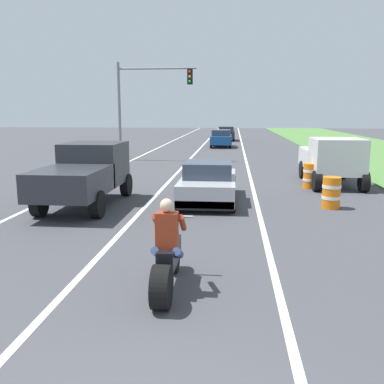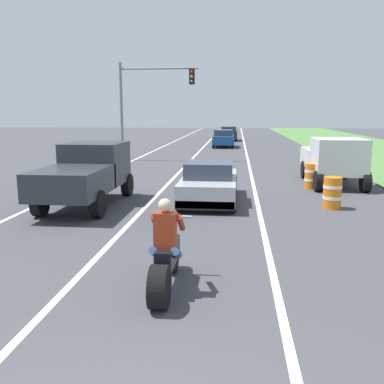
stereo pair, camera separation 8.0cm
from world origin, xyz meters
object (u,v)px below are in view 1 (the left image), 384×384
at_px(pickup_truck_left_lane_dark_grey, 86,172).
at_px(construction_barrel_nearest, 331,193).
at_px(pickup_truck_right_shoulder_white, 331,158).
at_px(traffic_light_mast_near, 143,95).
at_px(distant_car_further_ahead, 226,133).
at_px(motorcycle_with_rider, 167,259).
at_px(distant_car_far_ahead, 221,138).
at_px(sports_car_silver, 208,183).
at_px(construction_barrel_mid, 310,176).

height_order(pickup_truck_left_lane_dark_grey, construction_barrel_nearest, pickup_truck_left_lane_dark_grey).
distance_m(pickup_truck_right_shoulder_white, traffic_light_mast_near, 13.00).
xyz_separation_m(traffic_light_mast_near, distant_car_further_ahead, (4.80, 19.53, -3.24)).
height_order(pickup_truck_right_shoulder_white, construction_barrel_nearest, pickup_truck_right_shoulder_white).
relative_size(pickup_truck_left_lane_dark_grey, traffic_light_mast_near, 0.80).
xyz_separation_m(motorcycle_with_rider, distant_car_further_ahead, (0.28, 39.27, 0.18)).
height_order(construction_barrel_nearest, distant_car_far_ahead, distant_car_far_ahead).
xyz_separation_m(sports_car_silver, pickup_truck_right_shoulder_white, (4.91, 4.00, 0.48)).
height_order(sports_car_silver, distant_car_far_ahead, distant_car_far_ahead).
relative_size(pickup_truck_right_shoulder_white, construction_barrel_nearest, 4.80).
bearing_deg(construction_barrel_mid, construction_barrel_nearest, -89.61).
relative_size(sports_car_silver, distant_car_further_ahead, 1.08).
xyz_separation_m(motorcycle_with_rider, construction_barrel_mid, (4.14, 10.49, -0.09)).
relative_size(traffic_light_mast_near, distant_car_far_ahead, 1.50).
relative_size(pickup_truck_left_lane_dark_grey, construction_barrel_mid, 4.80).
relative_size(sports_car_silver, pickup_truck_right_shoulder_white, 0.90).
xyz_separation_m(construction_barrel_mid, distant_car_further_ahead, (-3.86, 28.78, 0.27)).
relative_size(pickup_truck_left_lane_dark_grey, distant_car_far_ahead, 1.20).
relative_size(pickup_truck_right_shoulder_white, distant_car_far_ahead, 1.20).
bearing_deg(construction_barrel_nearest, distant_car_far_ahead, 99.98).
distance_m(construction_barrel_mid, distant_car_far_ahead, 20.52).
bearing_deg(distant_car_far_ahead, pickup_truck_right_shoulder_white, -74.83).
xyz_separation_m(pickup_truck_left_lane_dark_grey, traffic_light_mast_near, (-0.86, 13.22, 2.91)).
height_order(traffic_light_mast_near, distant_car_further_ahead, traffic_light_mast_near).
distance_m(construction_barrel_nearest, distant_car_far_ahead, 24.08).
distance_m(motorcycle_with_rider, construction_barrel_mid, 11.28).
bearing_deg(construction_barrel_mid, pickup_truck_left_lane_dark_grey, -153.08).
xyz_separation_m(pickup_truck_left_lane_dark_grey, distant_car_far_ahead, (3.66, 24.05, -0.33)).
xyz_separation_m(motorcycle_with_rider, pickup_truck_right_shoulder_white, (5.15, 11.56, 0.51)).
bearing_deg(motorcycle_with_rider, distant_car_further_ahead, 89.59).
bearing_deg(pickup_truck_left_lane_dark_grey, pickup_truck_right_shoulder_white, 29.72).
xyz_separation_m(motorcycle_with_rider, sports_car_silver, (0.24, 7.56, 0.04)).
height_order(pickup_truck_left_lane_dark_grey, pickup_truck_right_shoulder_white, same).
distance_m(distant_car_far_ahead, distant_car_further_ahead, 8.70).
relative_size(motorcycle_with_rider, sports_car_silver, 0.51).
height_order(sports_car_silver, pickup_truck_right_shoulder_white, pickup_truck_right_shoulder_white).
xyz_separation_m(sports_car_silver, distant_car_further_ahead, (0.04, 31.71, 0.14)).
bearing_deg(construction_barrel_nearest, motorcycle_with_rider, -121.27).
relative_size(construction_barrel_nearest, distant_car_far_ahead, 0.25).
distance_m(traffic_light_mast_near, distant_car_far_ahead, 12.18).
bearing_deg(pickup_truck_left_lane_dark_grey, construction_barrel_mid, 26.92).
distance_m(motorcycle_with_rider, construction_barrel_nearest, 8.03).
height_order(pickup_truck_right_shoulder_white, construction_barrel_mid, pickup_truck_right_shoulder_white).
bearing_deg(traffic_light_mast_near, distant_car_further_ahead, 76.19).
xyz_separation_m(pickup_truck_left_lane_dark_grey, construction_barrel_nearest, (7.83, 0.34, -0.60)).
distance_m(motorcycle_with_rider, pickup_truck_right_shoulder_white, 12.67).
distance_m(construction_barrel_nearest, distant_car_further_ahead, 32.64).
relative_size(construction_barrel_mid, distant_car_further_ahead, 0.25).
bearing_deg(construction_barrel_nearest, distant_car_further_ahead, 96.84).
relative_size(motorcycle_with_rider, pickup_truck_right_shoulder_white, 0.46).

